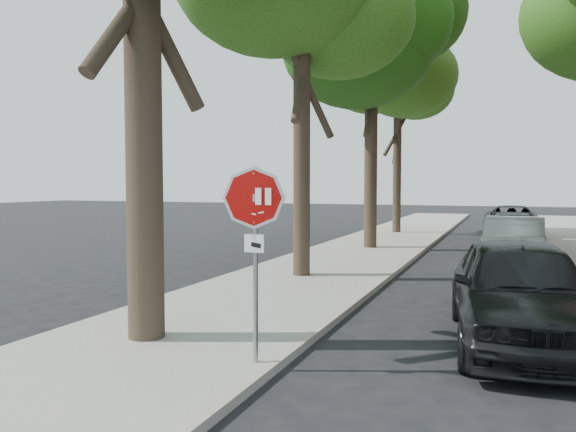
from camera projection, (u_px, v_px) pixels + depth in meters
name	position (u px, v px, depth m)	size (l,w,h in m)	color
ground	(305.00, 377.00, 7.26)	(120.00, 120.00, 0.00)	black
sidewalk_left	(354.00, 255.00, 19.32)	(4.00, 55.00, 0.12)	gray
curb_left	(414.00, 257.00, 18.57)	(0.12, 55.00, 0.13)	#9E9384
curb_right	(561.00, 264.00, 16.97)	(0.12, 55.00, 0.13)	#9E9384
stop_sign	(255.00, 226.00, 7.38)	(0.76, 0.34, 2.61)	gray
tree_mid_b	(372.00, 36.00, 20.81)	(5.88, 5.46, 10.36)	black
tree_far	(398.00, 88.00, 27.46)	(5.29, 4.91, 9.33)	black
car_a	(520.00, 291.00, 8.72)	(1.99, 4.93, 1.68)	black
car_b	(514.00, 244.00, 16.30)	(1.62, 4.64, 1.53)	#B2B4BA
car_c	(513.00, 232.00, 20.97)	(1.95, 4.81, 1.39)	#434348
car_d	(512.00, 222.00, 25.97)	(2.47, 5.36, 1.49)	black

